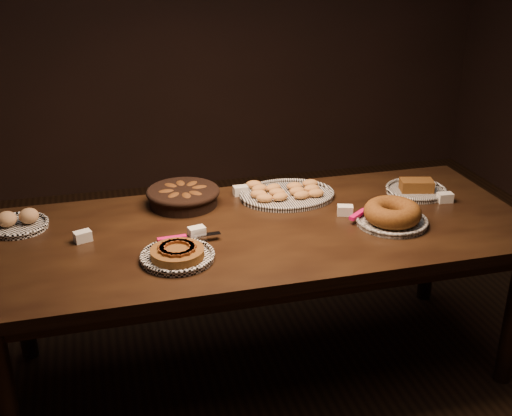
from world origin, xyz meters
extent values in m
plane|color=black|center=(0.00, 0.00, 0.00)|extent=(5.00, 5.00, 0.00)
cube|color=black|center=(0.00, 0.00, 0.72)|extent=(2.40, 1.00, 0.05)
cylinder|color=black|center=(-1.08, -0.38, 0.35)|extent=(0.08, 0.08, 0.70)
cylinder|color=black|center=(-1.08, 0.38, 0.35)|extent=(0.08, 0.08, 0.70)
cylinder|color=black|center=(1.08, 0.38, 0.35)|extent=(0.08, 0.08, 0.70)
torus|color=white|center=(-0.39, -0.21, 0.77)|extent=(0.30, 0.30, 0.02)
cylinder|color=#452C0D|center=(-0.39, -0.21, 0.78)|extent=(0.28, 0.28, 0.03)
cube|color=#51230D|center=(-0.34, -0.18, 0.80)|extent=(0.05, 0.08, 0.01)
cube|color=#51230D|center=(-0.36, -0.16, 0.80)|extent=(0.07, 0.06, 0.01)
cube|color=#51230D|center=(-0.38, -0.15, 0.80)|extent=(0.08, 0.03, 0.01)
cube|color=#51230D|center=(-0.41, -0.15, 0.80)|extent=(0.08, 0.04, 0.01)
cube|color=#51230D|center=(-0.43, -0.16, 0.80)|extent=(0.07, 0.07, 0.01)
cube|color=#51230D|center=(-0.45, -0.19, 0.80)|extent=(0.04, 0.08, 0.01)
cube|color=#51230D|center=(-0.45, -0.22, 0.80)|extent=(0.03, 0.08, 0.01)
cube|color=#51230D|center=(-0.44, -0.24, 0.80)|extent=(0.06, 0.07, 0.01)
cube|color=#51230D|center=(-0.42, -0.26, 0.80)|extent=(0.07, 0.05, 0.01)
cube|color=#51230D|center=(-0.39, -0.26, 0.80)|extent=(0.07, 0.02, 0.01)
cube|color=#51230D|center=(-0.36, -0.26, 0.80)|extent=(0.07, 0.06, 0.01)
cube|color=#51230D|center=(-0.34, -0.24, 0.80)|extent=(0.06, 0.07, 0.01)
cube|color=#51230D|center=(-0.34, -0.21, 0.80)|extent=(0.03, 0.07, 0.01)
cube|color=#E50B64|center=(-0.40, -0.08, 0.78)|extent=(0.12, 0.03, 0.02)
cube|color=silver|center=(-0.27, -0.07, 0.78)|extent=(0.15, 0.04, 0.00)
torus|color=black|center=(0.21, 0.29, 0.77)|extent=(0.38, 0.38, 0.02)
ellipsoid|color=#AB6B31|center=(0.09, 0.24, 0.78)|extent=(0.09, 0.07, 0.04)
ellipsoid|color=#AB6B31|center=(0.16, 0.24, 0.78)|extent=(0.09, 0.07, 0.04)
ellipsoid|color=#AB6B31|center=(0.27, 0.23, 0.78)|extent=(0.09, 0.06, 0.04)
ellipsoid|color=#AB6B31|center=(0.34, 0.24, 0.78)|extent=(0.08, 0.05, 0.04)
ellipsoid|color=#AB6B31|center=(0.07, 0.29, 0.78)|extent=(0.09, 0.07, 0.04)
ellipsoid|color=#AB6B31|center=(0.16, 0.29, 0.78)|extent=(0.09, 0.07, 0.04)
ellipsoid|color=#AB6B31|center=(0.26, 0.29, 0.78)|extent=(0.09, 0.07, 0.04)
ellipsoid|color=#AB6B31|center=(0.34, 0.29, 0.78)|extent=(0.08, 0.05, 0.04)
ellipsoid|color=#AB6B31|center=(0.09, 0.36, 0.78)|extent=(0.09, 0.07, 0.04)
ellipsoid|color=#AB6B31|center=(0.16, 0.35, 0.78)|extent=(0.09, 0.07, 0.04)
ellipsoid|color=#AB6B31|center=(0.27, 0.35, 0.78)|extent=(0.09, 0.06, 0.04)
ellipsoid|color=#AB6B31|center=(0.36, 0.36, 0.78)|extent=(0.08, 0.06, 0.04)
ellipsoid|color=#AB6B31|center=(0.08, 0.42, 0.78)|extent=(0.09, 0.07, 0.04)
torus|color=black|center=(0.57, -0.12, 0.77)|extent=(0.32, 0.32, 0.02)
torus|color=brown|center=(0.57, -0.12, 0.81)|extent=(0.31, 0.31, 0.09)
cube|color=#E50B64|center=(0.44, -0.05, 0.78)|extent=(0.11, 0.09, 0.02)
cube|color=silver|center=(0.54, 0.03, 0.78)|extent=(0.14, 0.12, 0.00)
cylinder|color=black|center=(-0.29, 0.33, 0.79)|extent=(0.37, 0.37, 0.08)
torus|color=black|center=(-0.29, 0.33, 0.82)|extent=(0.35, 0.35, 0.03)
ellipsoid|color=#35160A|center=(-0.21, 0.34, 0.81)|extent=(0.11, 0.07, 0.05)
ellipsoid|color=#35160A|center=(-0.23, 0.39, 0.81)|extent=(0.11, 0.11, 0.05)
ellipsoid|color=#35160A|center=(-0.29, 0.41, 0.81)|extent=(0.06, 0.10, 0.05)
ellipsoid|color=#35160A|center=(-0.34, 0.39, 0.81)|extent=(0.11, 0.12, 0.05)
ellipsoid|color=#35160A|center=(-0.37, 0.33, 0.81)|extent=(0.11, 0.06, 0.05)
ellipsoid|color=#35160A|center=(-0.34, 0.27, 0.81)|extent=(0.11, 0.11, 0.05)
ellipsoid|color=#35160A|center=(-0.28, 0.25, 0.81)|extent=(0.06, 0.10, 0.05)
ellipsoid|color=#35160A|center=(-0.24, 0.27, 0.81)|extent=(0.11, 0.12, 0.05)
torus|color=white|center=(-1.02, 0.25, 0.77)|extent=(0.25, 0.25, 0.02)
ellipsoid|color=#966F45|center=(-1.07, 0.26, 0.80)|extent=(0.09, 0.09, 0.07)
ellipsoid|color=#966F45|center=(-0.98, 0.27, 0.80)|extent=(0.09, 0.09, 0.07)
torus|color=black|center=(0.85, 0.18, 0.77)|extent=(0.30, 0.30, 0.02)
cube|color=#452C0D|center=(0.85, 0.18, 0.79)|extent=(0.17, 0.13, 0.06)
cube|color=white|center=(-0.29, -0.03, 0.77)|extent=(0.08, 0.06, 0.04)
cube|color=white|center=(0.00, 0.38, 0.77)|extent=(0.07, 0.05, 0.04)
cube|color=white|center=(0.41, 0.03, 0.77)|extent=(0.08, 0.07, 0.04)
cube|color=white|center=(-0.75, 0.05, 0.77)|extent=(0.08, 0.06, 0.04)
cube|color=white|center=(0.93, 0.04, 0.77)|extent=(0.07, 0.05, 0.04)
camera|label=1|loc=(-0.66, -2.45, 1.95)|focal=45.00mm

